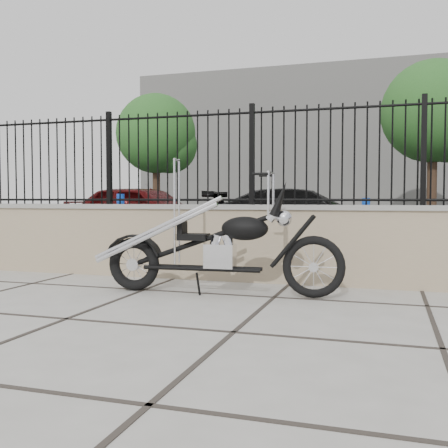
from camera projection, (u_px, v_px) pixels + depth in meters
ground_plane at (66, 319)px, 4.50m from camera, size 90.00×90.00×0.00m
parking_lot at (300, 232)px, 16.41m from camera, size 30.00×30.00×0.00m
retaining_wall at (178, 241)px, 6.86m from camera, size 14.00×0.36×0.96m
iron_fence at (177, 158)px, 6.80m from camera, size 14.00×0.08×1.20m
background_building at (341, 146)px, 29.55m from camera, size 22.00×6.00×8.00m
chopper_motorcycle at (216, 225)px, 5.63m from camera, size 2.52×0.61×1.50m
car_red at (144, 213)px, 12.30m from camera, size 4.23×2.18×1.38m
car_black at (303, 217)px, 11.72m from camera, size 4.49×2.18×1.26m
bollard_a at (121, 226)px, 9.11m from camera, size 0.14×0.14×1.12m
bollard_b at (366, 232)px, 8.12m from camera, size 0.13×0.13×1.04m
tree_left at (156, 130)px, 21.46m from camera, size 3.25×3.25×5.49m
tree_right at (433, 107)px, 18.58m from camera, size 3.63×3.63×6.13m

